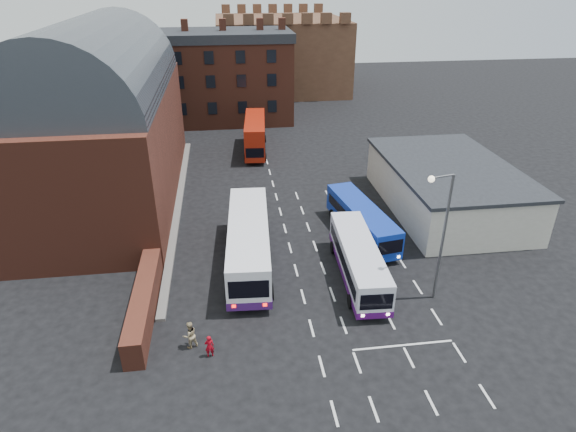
{
  "coord_description": "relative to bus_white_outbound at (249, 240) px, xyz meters",
  "views": [
    {
      "loc": [
        -4.49,
        -23.37,
        19.5
      ],
      "look_at": [
        0.0,
        10.0,
        2.2
      ],
      "focal_mm": 30.0,
      "sensor_mm": 36.0,
      "label": 1
    }
  ],
  "objects": [
    {
      "name": "brick_terrace",
      "position": [
        -2.71,
        39.07,
        3.49
      ],
      "size": [
        22.0,
        10.0,
        11.0
      ],
      "primitive_type": "cube",
      "color": "brown",
      "rests_on": "ground"
    },
    {
      "name": "bus_white_outbound",
      "position": [
        0.0,
        0.0,
        0.0
      ],
      "size": [
        3.72,
        12.62,
        3.4
      ],
      "rotation": [
        0.0,
        0.0,
        -0.06
      ],
      "color": "white",
      "rests_on": "ground"
    },
    {
      "name": "forecourt_wall",
      "position": [
        -6.91,
        -4.93,
        -1.11
      ],
      "size": [
        1.2,
        10.0,
        1.8
      ],
      "primitive_type": "cube",
      "color": "#602B1E",
      "rests_on": "ground"
    },
    {
      "name": "railway_station",
      "position": [
        -12.21,
        14.07,
        5.63
      ],
      "size": [
        12.0,
        28.0,
        16.0
      ],
      "color": "#602B1E",
      "rests_on": "ground"
    },
    {
      "name": "ground",
      "position": [
        3.29,
        -6.93,
        -2.01
      ],
      "size": [
        180.0,
        180.0,
        0.0
      ],
      "primitive_type": "plane",
      "color": "black"
    },
    {
      "name": "castle_keep",
      "position": [
        9.29,
        59.07,
        3.99
      ],
      "size": [
        22.0,
        22.0,
        12.0
      ],
      "primitive_type": "cube",
      "color": "brown",
      "rests_on": "ground"
    },
    {
      "name": "pedestrian_red",
      "position": [
        -2.82,
        -9.3,
        -1.29
      ],
      "size": [
        0.56,
        0.4,
        1.43
      ],
      "primitive_type": "imported",
      "rotation": [
        0.0,
        0.0,
        3.26
      ],
      "color": "#9E0613",
      "rests_on": "ground"
    },
    {
      "name": "cream_building",
      "position": [
        18.29,
        7.07,
        0.15
      ],
      "size": [
        10.4,
        16.4,
        4.25
      ],
      "color": "beige",
      "rests_on": "ground"
    },
    {
      "name": "bus_blue",
      "position": [
        9.29,
        3.03,
        -0.43
      ],
      "size": [
        3.78,
        10.01,
        2.67
      ],
      "rotation": [
        0.0,
        0.0,
        3.3
      ],
      "color": "#0F2EA2",
      "rests_on": "ground"
    },
    {
      "name": "street_lamp",
      "position": [
        11.59,
        -5.82,
        3.4
      ],
      "size": [
        1.79,
        0.62,
        8.97
      ],
      "rotation": [
        0.0,
        0.0,
        0.22
      ],
      "color": "#57595B",
      "rests_on": "ground"
    },
    {
      "name": "bus_red_double",
      "position": [
        2.27,
        24.59,
        0.12
      ],
      "size": [
        3.16,
        10.15,
        4.0
      ],
      "rotation": [
        0.0,
        0.0,
        3.06
      ],
      "color": "#A61E0C",
      "rests_on": "ground"
    },
    {
      "name": "bus_white_inbound",
      "position": [
        7.42,
        -2.89,
        -0.39
      ],
      "size": [
        2.92,
        10.18,
        2.75
      ],
      "rotation": [
        0.0,
        0.0,
        3.09
      ],
      "color": "silver",
      "rests_on": "ground"
    },
    {
      "name": "pedestrian_beige",
      "position": [
        -3.92,
        -8.39,
        -1.14
      ],
      "size": [
        1.05,
        0.97,
        1.73
      ],
      "primitive_type": "imported",
      "rotation": [
        0.0,
        0.0,
        3.62
      ],
      "color": "tan",
      "rests_on": "ground"
    }
  ]
}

